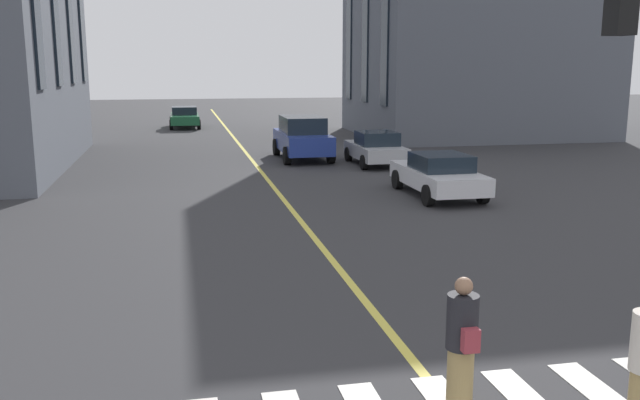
# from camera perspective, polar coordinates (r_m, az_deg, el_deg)

# --- Properties ---
(lane_centre_line) EXTENTS (80.00, 0.16, 0.01)m
(lane_centre_line) POSITION_cam_1_polar(r_m,az_deg,el_deg) (25.10, -4.46, 1.80)
(lane_centre_line) COLOR #D8C64C
(lane_centre_line) RESTS_ON ground_plane
(car_green_parked_b) EXTENTS (4.40, 1.95, 1.37)m
(car_green_parked_b) POSITION_cam_1_polar(r_m,az_deg,el_deg) (46.19, -11.23, 6.81)
(car_green_parked_b) COLOR #1E6038
(car_green_parked_b) RESTS_ON ground_plane
(car_silver_far) EXTENTS (3.90, 1.89, 1.40)m
(car_silver_far) POSITION_cam_1_polar(r_m,az_deg,el_deg) (28.50, 4.68, 4.34)
(car_silver_far) COLOR #B7BABF
(car_silver_far) RESTS_ON ground_plane
(car_blue_near) EXTENTS (4.70, 2.14, 1.88)m
(car_blue_near) POSITION_cam_1_polar(r_m,az_deg,el_deg) (30.13, -1.47, 5.26)
(car_blue_near) COLOR navy
(car_blue_near) RESTS_ON ground_plane
(car_white_mid) EXTENTS (4.40, 1.95, 1.37)m
(car_white_mid) POSITION_cam_1_polar(r_m,az_deg,el_deg) (21.92, 9.87, 2.13)
(car_white_mid) COLOR silver
(car_white_mid) RESTS_ON ground_plane
(pedestrian_companion) EXTENTS (0.50, 0.38, 1.67)m
(pedestrian_companion) POSITION_cam_1_polar(r_m,az_deg,el_deg) (8.50, 11.74, -11.71)
(pedestrian_companion) COLOR #997F4C
(pedestrian_companion) RESTS_ON ground_plane
(building_right_near) EXTENTS (11.27, 13.12, 14.18)m
(building_right_near) POSITION_cam_1_polar(r_m,az_deg,el_deg) (41.97, 12.78, 15.06)
(building_right_near) COLOR #565B66
(building_right_near) RESTS_ON ground_plane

